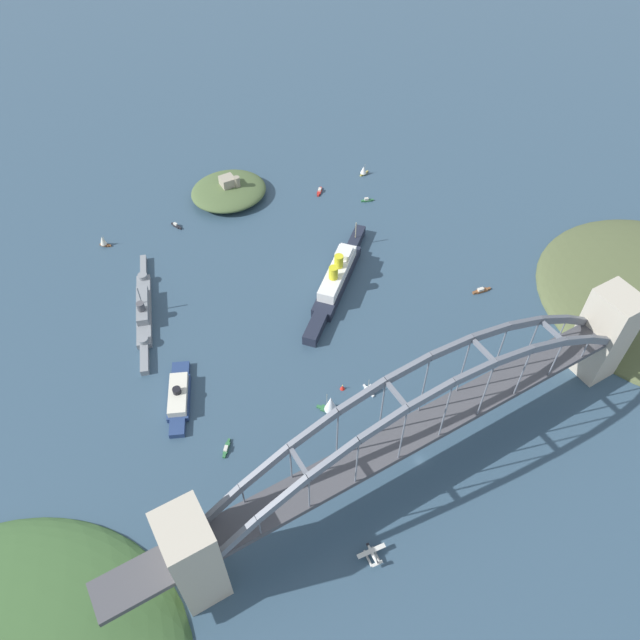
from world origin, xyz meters
name	(u,v)px	position (x,y,z in m)	size (l,w,h in m)	color
ground_plane	(419,460)	(0.00, 0.00, 0.00)	(1400.00, 1400.00, 0.00)	#334C60
harbor_arch_bridge	(428,426)	(0.00, 0.00, 25.46)	(251.96, 18.56, 61.91)	#BCB29E
ocean_liner	(337,278)	(23.39, 102.69, 5.25)	(69.78, 61.69, 18.05)	#1E2333
naval_cruiser	(144,309)	(-68.95, 133.64, 2.81)	(28.75, 76.22, 16.97)	gray
harbor_ferry_steamer	(179,396)	(-72.99, 76.64, 2.56)	(22.19, 38.02, 8.27)	navy
fort_island_mid_harbor	(229,191)	(7.05, 199.54, 4.36)	(44.95, 41.57, 14.31)	#4C6038
seaplane_taxiing_near_bridge	(372,554)	(-38.29, -22.88, 2.14)	(11.13, 8.68, 5.05)	#B7B7B2
small_boat_0	(331,404)	(-19.05, 38.36, 5.24)	(8.45, 9.09, 11.46)	#2D6B3D
small_boat_1	(103,241)	(-71.04, 193.41, 3.44)	(5.83, 5.43, 7.30)	brown
small_boat_2	(364,170)	(88.78, 178.18, 3.14)	(6.85, 4.61, 6.74)	gold
small_boat_3	(481,290)	(84.57, 61.42, 0.86)	(10.15, 3.17, 2.42)	brown
small_boat_4	(176,226)	(-30.93, 188.81, 0.87)	(3.71, 7.41, 2.41)	black
small_boat_5	(226,448)	(-65.52, 43.68, 0.77)	(6.37, 7.43, 2.09)	#2D6B3D
small_boat_6	(367,200)	(75.76, 154.16, 0.82)	(7.45, 3.66, 2.34)	#2D6B3D
small_boat_7	(370,388)	(0.81, 37.73, 3.74)	(4.33, 7.62, 7.94)	silver
small_boat_8	(319,191)	(55.80, 175.99, 0.83)	(6.74, 7.15, 2.32)	#B2231E
channel_marker_buoy	(342,387)	(-8.53, 45.53, 1.12)	(2.20, 2.20, 2.75)	red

